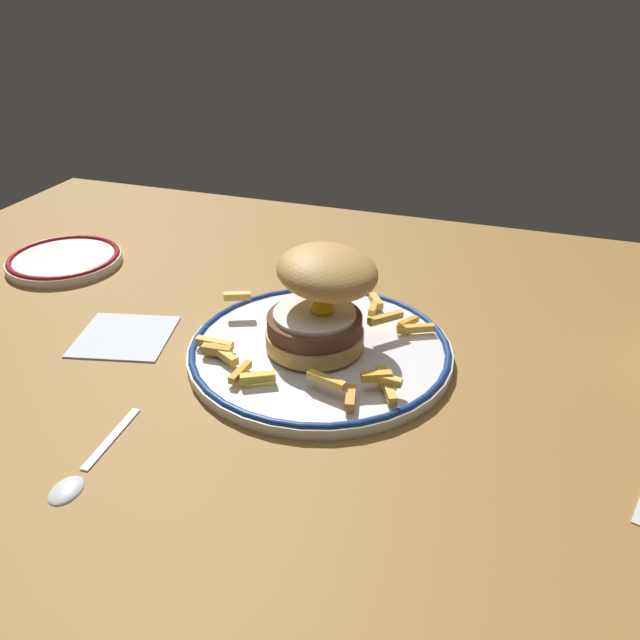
{
  "coord_description": "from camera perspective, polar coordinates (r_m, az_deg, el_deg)",
  "views": [
    {
      "loc": [
        25.42,
        -59.77,
        38.96
      ],
      "look_at": [
        5.72,
        -1.9,
        4.6
      ],
      "focal_mm": 36.45,
      "sensor_mm": 36.0,
      "label": 1
    }
  ],
  "objects": [
    {
      "name": "fries_pile",
      "position": [
        0.69,
        -0.16,
        -2.69
      ],
      "size": [
        24.84,
        23.35,
        2.57
      ],
      "color": "gold",
      "rests_on": "dinner_plate"
    },
    {
      "name": "napkin",
      "position": [
        0.79,
        -16.78,
        -1.32
      ],
      "size": [
        12.65,
        12.38,
        0.4
      ],
      "primitive_type": "cube",
      "rotation": [
        0.0,
        0.0,
        0.23
      ],
      "color": "silver",
      "rests_on": "ground_plane"
    },
    {
      "name": "spoon",
      "position": [
        0.6,
        -20.61,
        -12.67
      ],
      "size": [
        2.78,
        13.37,
        0.9
      ],
      "color": "silver",
      "rests_on": "ground_plane"
    },
    {
      "name": "dinner_plate",
      "position": [
        0.72,
        0.0,
        -2.61
      ],
      "size": [
        29.27,
        29.27,
        1.6
      ],
      "color": "silver",
      "rests_on": "ground_plane"
    },
    {
      "name": "side_plate",
      "position": [
        1.01,
        -21.52,
        4.98
      ],
      "size": [
        16.03,
        16.03,
        1.6
      ],
      "color": "silver",
      "rests_on": "ground_plane"
    },
    {
      "name": "ground_plane",
      "position": [
        0.77,
        -3.59,
        -2.96
      ],
      "size": [
        125.47,
        90.12,
        4.0
      ],
      "primitive_type": "cube",
      "color": "olive"
    },
    {
      "name": "burger",
      "position": [
        0.7,
        0.08,
        1.86
      ],
      "size": [
        14.19,
        14.24,
        10.8
      ],
      "color": "tan",
      "rests_on": "dinner_plate"
    }
  ]
}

